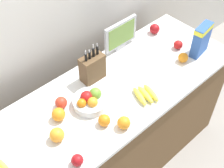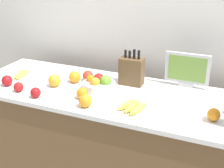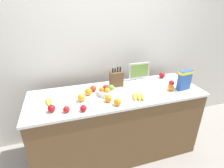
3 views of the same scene
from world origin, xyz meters
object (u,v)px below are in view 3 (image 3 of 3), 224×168
orange_by_cereal (171,88)px  orange_mid_right (118,102)px  banana_bunch_left (138,96)px  small_monitor (139,71)px  fruit_bowl (107,91)px  apple_near_bananas (66,109)px  orange_front_left (108,99)px  apple_by_knife_block (172,83)px  apple_front (93,89)px  apple_rightmost (83,108)px  apple_leftmost (51,108)px  knife_block (116,79)px  orange_front_center (82,97)px  banana_bunch_right (49,101)px  cereal_box (185,79)px  apple_middle (162,75)px  orange_near_bowl (88,92)px

orange_by_cereal → orange_mid_right: size_ratio=0.91×
banana_bunch_left → small_monitor: bearing=64.7°
fruit_bowl → apple_near_bananas: bearing=-153.1°
banana_bunch_left → orange_front_left: orange_front_left is taller
orange_by_cereal → orange_front_left: (-0.82, -0.04, 0.00)m
apple_by_knife_block → apple_front: size_ratio=0.90×
apple_rightmost → apple_leftmost: 0.32m
apple_by_knife_block → knife_block: bearing=164.5°
orange_front_center → apple_rightmost: bearing=-93.5°
orange_front_center → apple_front: bearing=48.5°
small_monitor → fruit_bowl: 0.62m
apple_by_knife_block → orange_front_left: size_ratio=0.93×
banana_bunch_right → apple_rightmost: apple_rightmost is taller
small_monitor → apple_by_knife_block: bearing=-42.5°
apple_rightmost → orange_front_center: bearing=86.5°
orange_by_cereal → apple_rightmost: bearing=-172.7°
orange_by_cereal → knife_block: bearing=152.5°
fruit_bowl → orange_front_center: (-0.31, -0.07, 0.00)m
small_monitor → apple_near_bananas: size_ratio=4.54×
apple_front → orange_mid_right: size_ratio=0.96×
apple_front → small_monitor: bearing=13.9°
cereal_box → apple_by_knife_block: cereal_box is taller
apple_near_bananas → orange_by_cereal: bearing=4.9°
cereal_box → orange_mid_right: bearing=178.9°
cereal_box → fruit_bowl: size_ratio=1.10×
small_monitor → apple_middle: size_ratio=3.72×
apple_leftmost → orange_front_left: 0.59m
cereal_box → apple_leftmost: 1.58m
small_monitor → banana_bunch_left: size_ratio=1.48×
fruit_bowl → apple_front: 0.19m
fruit_bowl → orange_mid_right: size_ratio=2.76×
apple_rightmost → orange_by_cereal: 1.11m
banana_bunch_right → apple_near_bananas: (0.17, -0.24, 0.02)m
small_monitor → cereal_box: cereal_box is taller
apple_near_bananas → apple_leftmost: size_ratio=0.87×
orange_front_center → apple_middle: bearing=14.7°
orange_near_bowl → orange_mid_right: size_ratio=1.05×
apple_middle → apple_near_bananas: 1.46m
banana_bunch_left → orange_front_center: size_ratio=2.33×
cereal_box → apple_by_knife_block: bearing=108.4°
apple_leftmost → apple_front: (0.48, 0.31, 0.00)m
banana_bunch_left → orange_mid_right: orange_mid_right is taller
orange_front_center → cereal_box: bearing=-3.8°
apple_middle → orange_mid_right: size_ratio=1.00×
banana_bunch_left → apple_middle: size_ratio=2.52×
cereal_box → fruit_bowl: (-0.94, 0.16, -0.10)m
knife_block → apple_near_bananas: (-0.66, -0.42, -0.07)m
banana_bunch_right → apple_front: bearing=13.2°
banana_bunch_right → orange_front_left: orange_front_left is taller
apple_rightmost → apple_middle: bearing=23.2°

